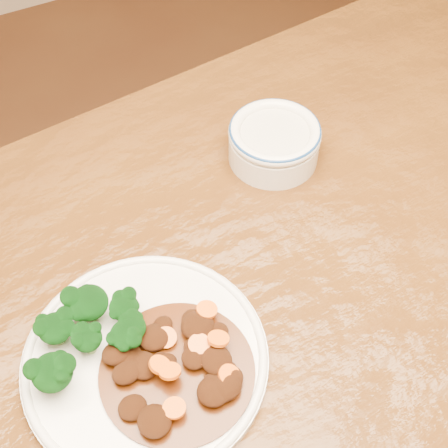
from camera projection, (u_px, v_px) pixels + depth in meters
name	position (u px, v px, depth m)	size (l,w,h in m)	color
dining_table	(257.00, 331.00, 0.86)	(1.59, 1.05, 0.75)	#512E0E
dinner_plate	(145.00, 358.00, 0.74)	(0.29, 0.29, 0.02)	white
broccoli_florets	(88.00, 332.00, 0.73)	(0.14, 0.11, 0.05)	#7EA354
mince_stew	(178.00, 367.00, 0.72)	(0.18, 0.18, 0.03)	#4C2108
dip_bowl	(274.00, 141.00, 0.93)	(0.14, 0.14, 0.06)	white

